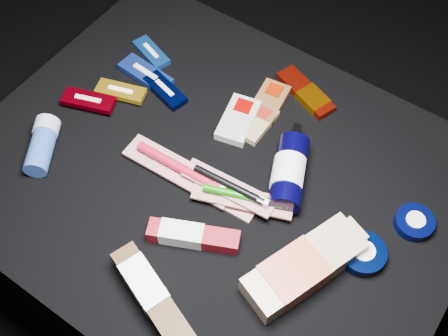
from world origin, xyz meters
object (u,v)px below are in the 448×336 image
Objects in this scene: lotion_bottle at (289,173)px; deodorant_stick at (42,145)px; bodywash_bottle at (302,268)px; toothpaste_carton_red at (189,235)px.

lotion_bottle is 0.50m from deodorant_stick.
lotion_bottle reaches higher than deodorant_stick.
bodywash_bottle is 0.57m from deodorant_stick.
lotion_bottle is 0.23m from toothpaste_carton_red.
bodywash_bottle is at bearing -24.57° from deodorant_stick.
deodorant_stick reaches higher than bodywash_bottle.
deodorant_stick is (-0.57, -0.07, 0.00)m from bodywash_bottle.
toothpaste_carton_red is (0.36, 0.01, -0.01)m from deodorant_stick.
lotion_bottle reaches higher than bodywash_bottle.
lotion_bottle is at bearing 43.34° from toothpaste_carton_red.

